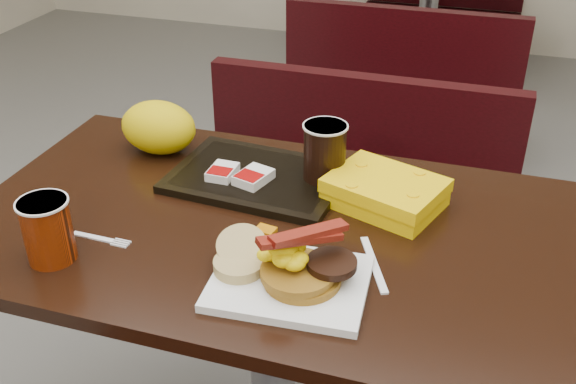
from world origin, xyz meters
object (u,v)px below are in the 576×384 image
(knife, at_px, (374,264))
(hashbrown_sleeve_left, at_px, (223,172))
(paper_bag, at_px, (159,127))
(pancake_stack, at_px, (302,274))
(table_near, at_px, (273,364))
(tray, at_px, (258,177))
(platter, at_px, (289,283))
(fork, at_px, (93,237))
(bench_far_n, at_px, (440,0))
(bench_far_s, at_px, (406,76))
(coffee_cup_near, at_px, (48,230))
(bench_near_n, at_px, (345,210))
(clamshell, at_px, (385,192))
(coffee_cup_far, at_px, (325,152))
(hashbrown_sleeve_right, at_px, (254,177))
(table_far, at_px, (426,29))

(knife, relative_size, hashbrown_sleeve_left, 2.32)
(paper_bag, bearing_deg, knife, -27.10)
(pancake_stack, bearing_deg, paper_bag, 139.77)
(table_near, distance_m, tray, 0.42)
(platter, height_order, fork, platter)
(knife, bearing_deg, tray, -150.88)
(knife, relative_size, tray, 0.45)
(table_near, distance_m, fork, 0.51)
(bench_far_n, xyz_separation_m, fork, (-0.30, -3.45, 0.39))
(fork, height_order, knife, same)
(bench_far_n, height_order, knife, knife)
(table_near, height_order, platter, platter)
(tray, bearing_deg, bench_far_s, 91.53)
(bench_far_s, relative_size, paper_bag, 5.68)
(fork, bearing_deg, coffee_cup_near, -112.14)
(bench_near_n, distance_m, clamshell, 0.73)
(coffee_cup_far, bearing_deg, fork, -137.95)
(hashbrown_sleeve_right, height_order, paper_bag, paper_bag)
(bench_far_n, height_order, coffee_cup_near, coffee_cup_near)
(hashbrown_sleeve_right, bearing_deg, pancake_stack, -40.05)
(platter, relative_size, tray, 0.72)
(table_near, xyz_separation_m, knife, (0.22, -0.07, 0.38))
(knife, distance_m, coffee_cup_far, 0.31)
(fork, bearing_deg, hashbrown_sleeve_left, 61.50)
(platter, xyz_separation_m, clamshell, (0.10, 0.31, 0.02))
(knife, bearing_deg, bench_near_n, 171.60)
(knife, bearing_deg, table_near, -132.75)
(coffee_cup_near, bearing_deg, bench_near_n, 70.08)
(hashbrown_sleeve_left, bearing_deg, tray, 24.75)
(table_near, distance_m, platter, 0.43)
(fork, relative_size, knife, 0.72)
(platter, xyz_separation_m, pancake_stack, (0.02, 0.00, 0.02))
(bench_far_s, height_order, paper_bag, paper_bag)
(bench_far_n, relative_size, knife, 6.08)
(platter, xyz_separation_m, hashbrown_sleeve_left, (-0.24, 0.29, 0.02))
(coffee_cup_far, bearing_deg, hashbrown_sleeve_right, -155.61)
(bench_near_n, distance_m, platter, 0.97)
(coffee_cup_far, bearing_deg, bench_far_n, 91.09)
(platter, bearing_deg, table_near, 114.13)
(table_near, height_order, tray, tray)
(table_near, relative_size, bench_near_n, 1.20)
(hashbrown_sleeve_left, bearing_deg, paper_bag, 154.79)
(table_near, height_order, coffee_cup_far, coffee_cup_far)
(table_near, bearing_deg, fork, -153.80)
(table_far, distance_m, clamshell, 2.51)
(bench_far_s, height_order, pancake_stack, pancake_stack)
(bench_near_n, xyz_separation_m, platter, (0.09, -0.88, 0.40))
(hashbrown_sleeve_right, relative_size, coffee_cup_far, 0.65)
(table_far, relative_size, fork, 10.09)
(table_far, bearing_deg, clamshell, -85.43)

